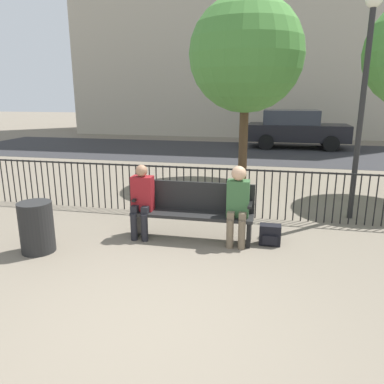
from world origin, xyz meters
The scene contains 11 objects.
ground_plane centered at (0.00, 0.00, 0.00)m, with size 80.00×80.00×0.00m, color #706656.
park_bench centered at (0.00, 2.45, 0.50)m, with size 1.96×0.45×0.92m.
seated_person_0 centered at (-0.82, 2.32, 0.67)m, with size 0.34×0.39×1.21m.
seated_person_1 centered at (0.73, 2.32, 0.71)m, with size 0.34×0.39×1.25m.
backpack centered at (1.25, 2.41, 0.16)m, with size 0.33×0.24×0.32m.
fence_railing centered at (-0.02, 3.67, 0.56)m, with size 9.01×0.03×0.95m.
tree_1 centered at (0.46, 6.77, 3.24)m, with size 2.88×2.88×4.70m.
lamp_post centered at (2.74, 4.07, 2.60)m, with size 0.28×0.28×3.97m.
street_surface centered at (0.00, 12.00, 0.00)m, with size 24.00×6.00×0.01m.
parked_car_0 centered at (2.19, 13.64, 0.84)m, with size 4.20×1.94×1.62m.
trash_bin centered at (-2.17, 1.42, 0.38)m, with size 0.49×0.49×0.77m.
Camera 1 is at (1.19, -3.23, 2.32)m, focal length 35.00 mm.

